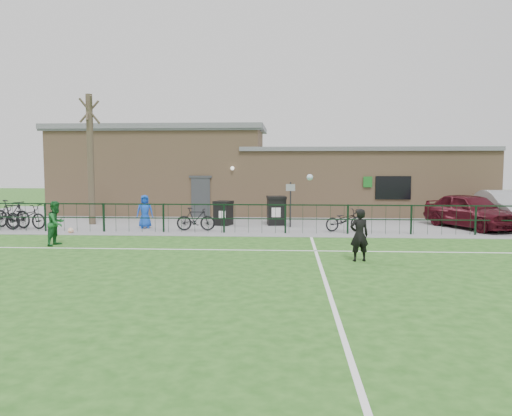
# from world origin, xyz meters

# --- Properties ---
(ground) EXTENTS (90.00, 90.00, 0.00)m
(ground) POSITION_xyz_m (0.00, 0.00, 0.00)
(ground) COLOR #225218
(ground) RESTS_ON ground
(paving_strip) EXTENTS (34.00, 13.00, 0.02)m
(paving_strip) POSITION_xyz_m (0.00, 13.50, 0.01)
(paving_strip) COLOR gray
(paving_strip) RESTS_ON ground
(pitch_line_touch) EXTENTS (28.00, 0.10, 0.01)m
(pitch_line_touch) POSITION_xyz_m (0.00, 7.80, 0.00)
(pitch_line_touch) COLOR white
(pitch_line_touch) RESTS_ON ground
(pitch_line_mid) EXTENTS (28.00, 0.10, 0.01)m
(pitch_line_mid) POSITION_xyz_m (0.00, 4.00, 0.00)
(pitch_line_mid) COLOR white
(pitch_line_mid) RESTS_ON ground
(pitch_line_perp) EXTENTS (0.10, 16.00, 0.01)m
(pitch_line_perp) POSITION_xyz_m (2.00, 0.00, 0.00)
(pitch_line_perp) COLOR white
(pitch_line_perp) RESTS_ON ground
(perimeter_fence) EXTENTS (28.00, 0.10, 1.20)m
(perimeter_fence) POSITION_xyz_m (0.00, 8.00, 0.60)
(perimeter_fence) COLOR black
(perimeter_fence) RESTS_ON ground
(bare_tree) EXTENTS (0.30, 0.30, 6.00)m
(bare_tree) POSITION_xyz_m (-8.00, 10.50, 3.00)
(bare_tree) COLOR #433729
(bare_tree) RESTS_ON ground
(wheelie_bin_left) EXTENTS (0.88, 0.93, 1.02)m
(wheelie_bin_left) POSITION_xyz_m (-1.85, 10.53, 0.53)
(wheelie_bin_left) COLOR black
(wheelie_bin_left) RESTS_ON paving_strip
(wheelie_bin_right) EXTENTS (0.92, 1.01, 1.23)m
(wheelie_bin_right) POSITION_xyz_m (0.57, 10.85, 0.64)
(wheelie_bin_right) COLOR black
(wheelie_bin_right) RESTS_ON paving_strip
(sign_post) EXTENTS (0.07, 0.07, 2.00)m
(sign_post) POSITION_xyz_m (1.21, 9.99, 1.02)
(sign_post) COLOR black
(sign_post) RESTS_ON paving_strip
(car_maroon) EXTENTS (3.45, 4.85, 1.53)m
(car_maroon) POSITION_xyz_m (9.03, 10.05, 0.79)
(car_maroon) COLOR #440C16
(car_maroon) RESTS_ON paving_strip
(car_silver) EXTENTS (1.79, 4.87, 1.59)m
(car_silver) POSITION_xyz_m (11.01, 11.12, 0.82)
(car_silver) COLOR #9B9EA2
(car_silver) RESTS_ON paving_strip
(bicycle_b) EXTENTS (2.13, 1.14, 1.23)m
(bicycle_b) POSITION_xyz_m (-10.96, 8.90, 0.63)
(bicycle_b) COLOR black
(bicycle_b) RESTS_ON paving_strip
(bicycle_c) EXTENTS (2.11, 1.10, 1.05)m
(bicycle_c) POSITION_xyz_m (-10.26, 8.77, 0.55)
(bicycle_c) COLOR black
(bicycle_c) RESTS_ON paving_strip
(bicycle_d) EXTENTS (1.64, 0.54, 0.97)m
(bicycle_d) POSITION_xyz_m (-2.76, 8.56, 0.51)
(bicycle_d) COLOR black
(bicycle_d) RESTS_ON paving_strip
(bicycle_e) EXTENTS (1.84, 1.22, 0.92)m
(bicycle_e) POSITION_xyz_m (3.47, 8.85, 0.48)
(bicycle_e) COLOR black
(bicycle_e) RESTS_ON paving_strip
(spectator_child) EXTENTS (0.80, 0.63, 1.45)m
(spectator_child) POSITION_xyz_m (-5.13, 9.23, 0.75)
(spectator_child) COLOR blue
(spectator_child) RESTS_ON paving_strip
(goalkeeper_kick) EXTENTS (1.72, 3.47, 2.46)m
(goalkeeper_kick) POSITION_xyz_m (3.11, 2.46, 0.82)
(goalkeeper_kick) COLOR black
(goalkeeper_kick) RESTS_ON ground
(outfield_player) EXTENTS (0.70, 0.83, 1.53)m
(outfield_player) POSITION_xyz_m (-6.91, 4.62, 0.77)
(outfield_player) COLOR #1B612A
(outfield_player) RESTS_ON ground
(ball_ground) EXTENTS (0.23, 0.23, 0.23)m
(ball_ground) POSITION_xyz_m (-7.70, 7.50, 0.12)
(ball_ground) COLOR white
(ball_ground) RESTS_ON ground
(clubhouse) EXTENTS (24.25, 5.40, 4.96)m
(clubhouse) POSITION_xyz_m (-0.88, 16.50, 2.22)
(clubhouse) COLOR tan
(clubhouse) RESTS_ON ground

